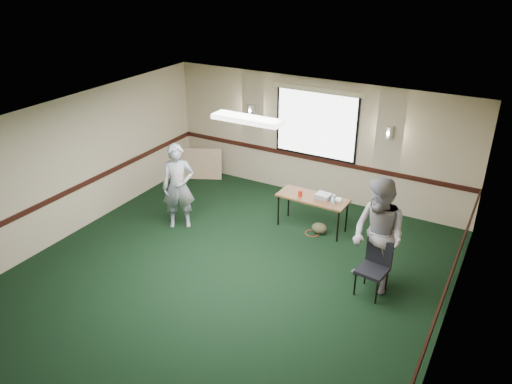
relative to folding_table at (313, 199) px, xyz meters
The scene contains 13 objects.
ground 2.69m from the folding_table, 103.22° to the right, with size 8.00×8.00×0.00m, color black.
room_shell 1.18m from the folding_table, 144.94° to the right, with size 8.00×8.02×8.00m.
folding_table is the anchor object (origin of this frame).
projector 0.23m from the folding_table, 13.72° to the left, with size 0.29×0.24×0.10m, color #919299.
game_console 0.47m from the folding_table, ahead, with size 0.19×0.15×0.05m, color white.
red_cup 0.28m from the folding_table, 160.38° to the right, with size 0.08×0.08×0.13m, color red.
water_bottle 0.49m from the folding_table, ahead, with size 0.05×0.05×0.18m, color #8EC9E8.
duffel_bag 0.60m from the folding_table, 27.11° to the right, with size 0.31×0.24×0.22m, color #464228.
cable_coil 0.68m from the folding_table, 61.62° to the right, with size 0.28×0.28×0.01m, color red.
folded_table 3.71m from the folding_table, 166.42° to the left, with size 1.48×0.06×0.76m, color #A28264.
conference_chair 2.23m from the folding_table, 39.58° to the right, with size 0.51×0.53×0.92m.
person_left 2.69m from the folding_table, 153.40° to the right, with size 0.64×0.42×1.76m, color #3B5682.
person_right 2.16m from the folding_table, 37.84° to the right, with size 0.95×0.74×1.96m, color #7383B3.
Camera 1 is at (3.93, -5.72, 5.10)m, focal length 35.00 mm.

